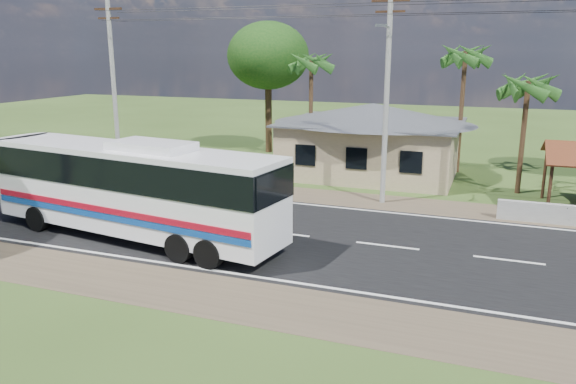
% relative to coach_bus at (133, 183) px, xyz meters
% --- Properties ---
extents(ground, '(120.00, 120.00, 0.00)m').
position_rel_coach_bus_xyz_m(ground, '(5.39, 2.65, -2.35)').
color(ground, '#2D4518').
rests_on(ground, ground).
extents(road, '(120.00, 16.00, 0.03)m').
position_rel_coach_bus_xyz_m(road, '(5.39, 2.65, -2.34)').
color(road, black).
rests_on(road, ground).
extents(house, '(12.40, 10.00, 5.00)m').
position_rel_coach_bus_xyz_m(house, '(6.39, 15.65, 0.29)').
color(house, tan).
rests_on(house, ground).
extents(utility_poles, '(32.80, 2.22, 11.00)m').
position_rel_coach_bus_xyz_m(utility_poles, '(8.05, 9.14, 3.42)').
color(utility_poles, '#9E9E99').
rests_on(utility_poles, ground).
extents(palm_near, '(2.80, 2.80, 6.70)m').
position_rel_coach_bus_xyz_m(palm_near, '(14.89, 13.65, 3.36)').
color(palm_near, '#47301E').
rests_on(palm_near, ground).
extents(palm_mid, '(2.80, 2.80, 8.20)m').
position_rel_coach_bus_xyz_m(palm_mid, '(11.39, 18.15, 4.81)').
color(palm_mid, '#47301E').
rests_on(palm_mid, ground).
extents(palm_far, '(2.80, 2.80, 7.70)m').
position_rel_coach_bus_xyz_m(palm_far, '(1.39, 18.65, 4.33)').
color(palm_far, '#47301E').
rests_on(palm_far, ground).
extents(tree_behind_house, '(6.00, 6.00, 9.61)m').
position_rel_coach_bus_xyz_m(tree_behind_house, '(-2.61, 20.65, 4.77)').
color(tree_behind_house, '#47301E').
rests_on(tree_behind_house, ground).
extents(coach_bus, '(13.49, 4.60, 4.11)m').
position_rel_coach_bus_xyz_m(coach_bus, '(0.00, 0.00, 0.00)').
color(coach_bus, white).
rests_on(coach_bus, ground).
extents(motorcycle, '(1.67, 0.93, 0.83)m').
position_rel_coach_bus_xyz_m(motorcycle, '(16.40, 8.35, -1.93)').
color(motorcycle, black).
rests_on(motorcycle, ground).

